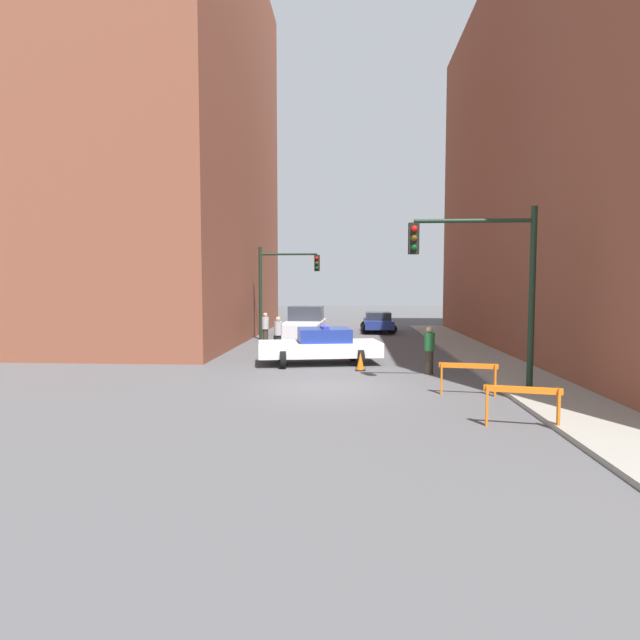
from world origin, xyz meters
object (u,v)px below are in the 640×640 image
traffic_light_near (491,269)px  police_car (321,346)px  white_truck (304,325)px  parked_car_near (378,322)px  traffic_light_far (280,279)px  traffic_cone (360,362)px  pedestrian_corner (265,328)px  pedestrian_crossing (278,334)px  barrier_front (522,400)px  pedestrian_sidewalk (429,349)px  barrier_mid (468,373)px

traffic_light_near → police_car: size_ratio=1.05×
white_truck → parked_car_near: (4.32, 5.67, -0.23)m
traffic_light_far → traffic_cone: 11.33m
white_truck → parked_car_near: bearing=54.8°
traffic_light_near → pedestrian_corner: traffic_light_near is taller
police_car → pedestrian_crossing: pedestrian_crossing is taller
traffic_light_near → barrier_front: 4.89m
traffic_light_near → white_truck: 14.23m
white_truck → pedestrian_crossing: bearing=-96.3°
parked_car_near → traffic_light_far: bearing=-139.6°
police_car → pedestrian_corner: size_ratio=2.98×
traffic_light_far → pedestrian_sidewalk: bearing=-57.7°
pedestrian_sidewalk → barrier_front: (0.98, -6.45, -0.24)m
white_truck → pedestrian_corner: size_ratio=3.30×
pedestrian_crossing → traffic_light_near: bearing=122.3°
traffic_light_near → pedestrian_crossing: 10.77m
white_truck → pedestrian_sidewalk: white_truck is taller
parked_car_near → barrier_mid: size_ratio=2.71×
traffic_light_near → police_car: bearing=139.0°
traffic_light_near → parked_car_near: size_ratio=1.21×
traffic_light_far → police_car: (2.82, -8.63, -2.67)m
barrier_front → barrier_mid: same height
traffic_cone → pedestrian_corner: bearing=122.5°
traffic_light_far → police_car: bearing=-71.9°
pedestrian_corner → barrier_mid: pedestrian_corner is taller
police_car → parked_car_near: size_ratio=1.15×
police_car → traffic_cone: (1.52, -1.37, -0.41)m
traffic_light_far → white_truck: size_ratio=0.95×
traffic_light_near → traffic_light_far: size_ratio=1.00×
pedestrian_corner → police_car: bearing=85.6°
traffic_light_near → barrier_front: size_ratio=3.30×
barrier_front → barrier_mid: 3.21m
traffic_light_far → traffic_cone: traffic_light_far is taller
parked_car_near → police_car: bearing=-102.1°
pedestrian_corner → pedestrian_sidewalk: same height
parked_car_near → pedestrian_sidewalk: (0.92, -15.48, 0.19)m
white_truck → barrier_mid: size_ratio=3.44×
pedestrian_sidewalk → traffic_light_far: bearing=129.5°
parked_car_near → barrier_front: (1.89, -21.93, -0.06)m
traffic_light_near → barrier_front: traffic_light_near is taller
white_truck → barrier_front: white_truck is taller
traffic_light_far → barrier_front: (7.68, -17.06, -2.78)m
pedestrian_sidewalk → barrier_front: 6.53m
pedestrian_corner → pedestrian_sidewalk: (7.09, -8.02, 0.00)m
traffic_light_near → traffic_light_far: traffic_light_near is taller
pedestrian_sidewalk → barrier_front: size_ratio=1.05×
pedestrian_crossing → barrier_mid: 10.48m
pedestrian_corner → barrier_front: bearing=86.7°
white_truck → parked_car_near: size_ratio=1.27×
parked_car_near → pedestrian_corner: bearing=-129.3°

